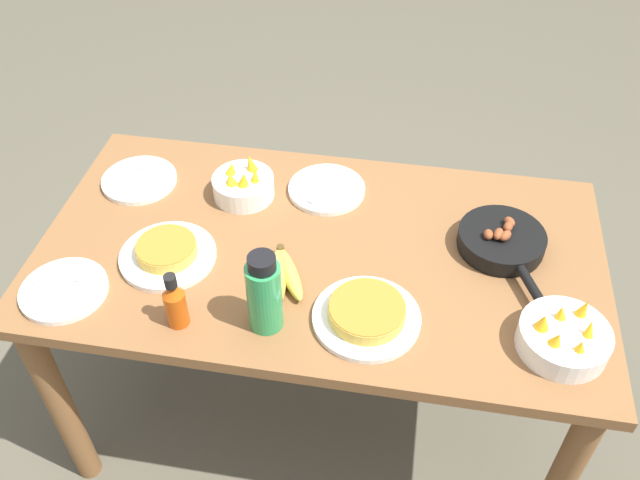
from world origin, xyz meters
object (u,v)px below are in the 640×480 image
at_px(skillet, 502,241).
at_px(empty_plate_far_left, 64,290).
at_px(banana_bunch, 278,273).
at_px(frittata_plate_center, 167,253).
at_px(empty_plate_near_front, 327,189).
at_px(fruit_bowl_citrus, 563,337).
at_px(hot_sauce_bottle, 175,303).
at_px(water_bottle, 264,294).
at_px(frittata_plate_side, 367,314).
at_px(fruit_bowl_mango, 243,185).
at_px(empty_plate_far_right, 139,180).

distance_m(skillet, empty_plate_far_left, 1.12).
relative_size(banana_bunch, frittata_plate_center, 0.83).
distance_m(banana_bunch, empty_plate_near_front, 0.36).
relative_size(fruit_bowl_citrus, hot_sauce_bottle, 1.32).
height_order(skillet, water_bottle, water_bottle).
xyz_separation_m(frittata_plate_side, fruit_bowl_mango, (-0.40, 0.40, 0.02)).
bearing_deg(frittata_plate_center, hot_sauce_bottle, -64.40).
height_order(fruit_bowl_mango, hot_sauce_bottle, hot_sauce_bottle).
relative_size(frittata_plate_center, fruit_bowl_citrus, 1.21).
distance_m(skillet, water_bottle, 0.66).
bearing_deg(hot_sauce_bottle, empty_plate_far_left, 172.44).
xyz_separation_m(fruit_bowl_citrus, water_bottle, (-0.68, -0.05, 0.07)).
relative_size(frittata_plate_side, water_bottle, 1.18).
bearing_deg(frittata_plate_side, hot_sauce_bottle, -169.61).
bearing_deg(empty_plate_far_left, hot_sauce_bottle, -7.56).
bearing_deg(fruit_bowl_citrus, fruit_bowl_mango, 154.60).
height_order(banana_bunch, fruit_bowl_citrus, fruit_bowl_citrus).
relative_size(empty_plate_near_front, fruit_bowl_mango, 1.27).
height_order(frittata_plate_center, empty_plate_far_right, frittata_plate_center).
relative_size(empty_plate_far_right, fruit_bowl_mango, 1.25).
height_order(banana_bunch, frittata_plate_center, frittata_plate_center).
distance_m(skillet, frittata_plate_side, 0.44).
bearing_deg(water_bottle, frittata_plate_side, 11.66).
bearing_deg(frittata_plate_side, skillet, 43.36).
xyz_separation_m(empty_plate_far_right, water_bottle, (0.49, -0.45, 0.10)).
bearing_deg(empty_plate_far_right, fruit_bowl_mango, -0.84).
distance_m(empty_plate_far_right, fruit_bowl_citrus, 1.24).
height_order(frittata_plate_side, fruit_bowl_citrus, fruit_bowl_citrus).
distance_m(empty_plate_near_front, empty_plate_far_right, 0.55).
bearing_deg(water_bottle, hot_sauce_bottle, -171.07).
xyz_separation_m(frittata_plate_side, empty_plate_far_left, (-0.75, -0.04, -0.01)).
relative_size(banana_bunch, empty_plate_far_right, 0.96).
relative_size(banana_bunch, empty_plate_near_front, 0.94).
xyz_separation_m(frittata_plate_center, frittata_plate_side, (0.53, -0.12, 0.00)).
bearing_deg(frittata_plate_center, fruit_bowl_mango, 64.97).
distance_m(empty_plate_near_front, empty_plate_far_left, 0.76).
distance_m(fruit_bowl_mango, fruit_bowl_citrus, 0.94).
distance_m(frittata_plate_side, empty_plate_far_right, 0.83).
xyz_separation_m(fruit_bowl_mango, hot_sauce_bottle, (-0.04, -0.48, 0.03)).
height_order(empty_plate_far_right, fruit_bowl_mango, fruit_bowl_mango).
bearing_deg(empty_plate_far_right, banana_bunch, -32.29).
relative_size(frittata_plate_center, frittata_plate_side, 0.97).
distance_m(frittata_plate_center, water_bottle, 0.36).
distance_m(frittata_plate_center, empty_plate_near_front, 0.50).
xyz_separation_m(banana_bunch, empty_plate_far_left, (-0.51, -0.14, -0.01)).
xyz_separation_m(empty_plate_near_front, water_bottle, (-0.06, -0.51, 0.10)).
xyz_separation_m(skillet, empty_plate_far_right, (-1.04, 0.10, -0.02)).
bearing_deg(fruit_bowl_citrus, frittata_plate_center, 172.90).
xyz_separation_m(empty_plate_far_left, empty_plate_far_right, (0.03, 0.45, 0.00)).
distance_m(skillet, fruit_bowl_mango, 0.73).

